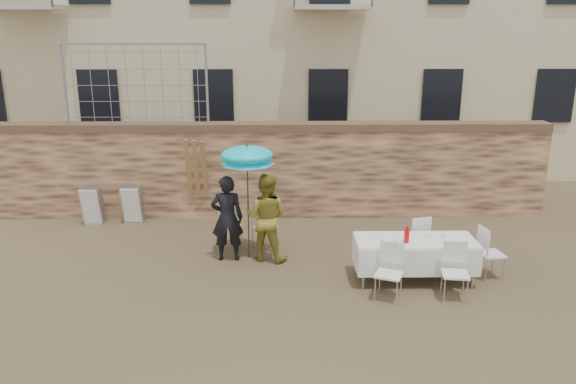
{
  "coord_description": "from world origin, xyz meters",
  "views": [
    {
      "loc": [
        0.26,
        -7.86,
        4.37
      ],
      "look_at": [
        0.4,
        2.2,
        1.4
      ],
      "focal_mm": 35.0,
      "sensor_mm": 36.0,
      "label": 1
    }
  ],
  "objects_px": {
    "couple_chair_left": "(230,226)",
    "couple_chair_right": "(265,226)",
    "soda_bottle": "(407,236)",
    "table_chair_back": "(415,239)",
    "chair_stack_right": "(134,203)",
    "table_chair_side": "(491,252)",
    "table_chair_front_right": "(455,273)",
    "woman_dress": "(266,217)",
    "chair_stack_left": "(95,203)",
    "man_suit": "(227,218)",
    "banquet_table": "(416,242)",
    "table_chair_front_left": "(389,273)",
    "umbrella": "(247,158)"
  },
  "relations": [
    {
      "from": "banquet_table",
      "to": "table_chair_back",
      "type": "height_order",
      "value": "table_chair_back"
    },
    {
      "from": "woman_dress",
      "to": "couple_chair_left",
      "type": "height_order",
      "value": "woman_dress"
    },
    {
      "from": "table_chair_front_right",
      "to": "chair_stack_left",
      "type": "xyz_separation_m",
      "value": [
        -7.18,
        3.97,
        -0.02
      ]
    },
    {
      "from": "couple_chair_left",
      "to": "table_chair_back",
      "type": "relative_size",
      "value": 1.0
    },
    {
      "from": "chair_stack_left",
      "to": "chair_stack_right",
      "type": "xyz_separation_m",
      "value": [
        0.9,
        0.0,
        0.0
      ]
    },
    {
      "from": "umbrella",
      "to": "table_chair_front_left",
      "type": "distance_m",
      "value": 3.38
    },
    {
      "from": "table_chair_back",
      "to": "chair_stack_left",
      "type": "bearing_deg",
      "value": -36.74
    },
    {
      "from": "man_suit",
      "to": "soda_bottle",
      "type": "xyz_separation_m",
      "value": [
        3.21,
        -1.13,
        0.06
      ]
    },
    {
      "from": "table_chair_side",
      "to": "chair_stack_left",
      "type": "xyz_separation_m",
      "value": [
        -8.08,
        3.12,
        -0.02
      ]
    },
    {
      "from": "chair_stack_right",
      "to": "soda_bottle",
      "type": "bearing_deg",
      "value": -31.17
    },
    {
      "from": "table_chair_front_left",
      "to": "table_chair_side",
      "type": "xyz_separation_m",
      "value": [
        2.0,
        0.85,
        0.0
      ]
    },
    {
      "from": "man_suit",
      "to": "banquet_table",
      "type": "relative_size",
      "value": 0.81
    },
    {
      "from": "chair_stack_left",
      "to": "chair_stack_right",
      "type": "height_order",
      "value": "same"
    },
    {
      "from": "banquet_table",
      "to": "soda_bottle",
      "type": "distance_m",
      "value": 0.3
    },
    {
      "from": "table_chair_front_right",
      "to": "table_chair_back",
      "type": "height_order",
      "value": "same"
    },
    {
      "from": "table_chair_side",
      "to": "man_suit",
      "type": "bearing_deg",
      "value": 70.53
    },
    {
      "from": "couple_chair_right",
      "to": "table_chair_front_left",
      "type": "bearing_deg",
      "value": 168.65
    },
    {
      "from": "couple_chair_left",
      "to": "soda_bottle",
      "type": "height_order",
      "value": "soda_bottle"
    },
    {
      "from": "couple_chair_left",
      "to": "couple_chair_right",
      "type": "bearing_deg",
      "value": -172.46
    },
    {
      "from": "umbrella",
      "to": "table_chair_front_right",
      "type": "relative_size",
      "value": 2.2
    },
    {
      "from": "table_chair_front_right",
      "to": "chair_stack_right",
      "type": "height_order",
      "value": "table_chair_front_right"
    },
    {
      "from": "table_chair_front_right",
      "to": "table_chair_side",
      "type": "xyz_separation_m",
      "value": [
        0.9,
        0.85,
        0.0
      ]
    },
    {
      "from": "woman_dress",
      "to": "soda_bottle",
      "type": "relative_size",
      "value": 6.63
    },
    {
      "from": "soda_bottle",
      "to": "table_chair_front_right",
      "type": "distance_m",
      "value": 1.02
    },
    {
      "from": "soda_bottle",
      "to": "table_chair_front_right",
      "type": "bearing_deg",
      "value": -40.6
    },
    {
      "from": "man_suit",
      "to": "table_chair_front_left",
      "type": "distance_m",
      "value": 3.32
    },
    {
      "from": "couple_chair_right",
      "to": "table_chair_front_left",
      "type": "height_order",
      "value": "same"
    },
    {
      "from": "man_suit",
      "to": "umbrella",
      "type": "xyz_separation_m",
      "value": [
        0.4,
        0.1,
        1.15
      ]
    },
    {
      "from": "couple_chair_left",
      "to": "couple_chair_right",
      "type": "relative_size",
      "value": 1.0
    },
    {
      "from": "soda_bottle",
      "to": "table_chair_front_right",
      "type": "relative_size",
      "value": 0.27
    },
    {
      "from": "man_suit",
      "to": "table_chair_front_right",
      "type": "xyz_separation_m",
      "value": [
        3.91,
        -1.73,
        -0.37
      ]
    },
    {
      "from": "umbrella",
      "to": "couple_chair_left",
      "type": "relative_size",
      "value": 2.2
    },
    {
      "from": "man_suit",
      "to": "table_chair_back",
      "type": "distance_m",
      "value": 3.63
    },
    {
      "from": "table_chair_front_left",
      "to": "chair_stack_right",
      "type": "xyz_separation_m",
      "value": [
        -5.18,
        3.97,
        -0.02
      ]
    },
    {
      "from": "man_suit",
      "to": "table_chair_back",
      "type": "bearing_deg",
      "value": 174.09
    },
    {
      "from": "man_suit",
      "to": "banquet_table",
      "type": "distance_m",
      "value": 3.55
    },
    {
      "from": "table_chair_front_left",
      "to": "table_chair_front_right",
      "type": "bearing_deg",
      "value": 22.87
    },
    {
      "from": "table_chair_front_left",
      "to": "chair_stack_right",
      "type": "relative_size",
      "value": 1.04
    },
    {
      "from": "soda_bottle",
      "to": "umbrella",
      "type": "bearing_deg",
      "value": 156.28
    },
    {
      "from": "soda_bottle",
      "to": "banquet_table",
      "type": "bearing_deg",
      "value": 36.87
    },
    {
      "from": "banquet_table",
      "to": "chair_stack_left",
      "type": "relative_size",
      "value": 2.28
    },
    {
      "from": "table_chair_front_right",
      "to": "table_chair_back",
      "type": "bearing_deg",
      "value": 108.6
    },
    {
      "from": "couple_chair_right",
      "to": "soda_bottle",
      "type": "relative_size",
      "value": 3.69
    },
    {
      "from": "table_chair_back",
      "to": "chair_stack_right",
      "type": "relative_size",
      "value": 1.04
    },
    {
      "from": "chair_stack_right",
      "to": "table_chair_side",
      "type": "bearing_deg",
      "value": -23.52
    },
    {
      "from": "umbrella",
      "to": "man_suit",
      "type": "bearing_deg",
      "value": -165.96
    },
    {
      "from": "couple_chair_left",
      "to": "table_chair_side",
      "type": "bearing_deg",
      "value": 170.94
    },
    {
      "from": "couple_chair_left",
      "to": "table_chair_front_left",
      "type": "distance_m",
      "value": 3.62
    },
    {
      "from": "banquet_table",
      "to": "man_suit",
      "type": "bearing_deg",
      "value": 163.9
    },
    {
      "from": "table_chair_front_left",
      "to": "table_chair_front_right",
      "type": "distance_m",
      "value": 1.1
    }
  ]
}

